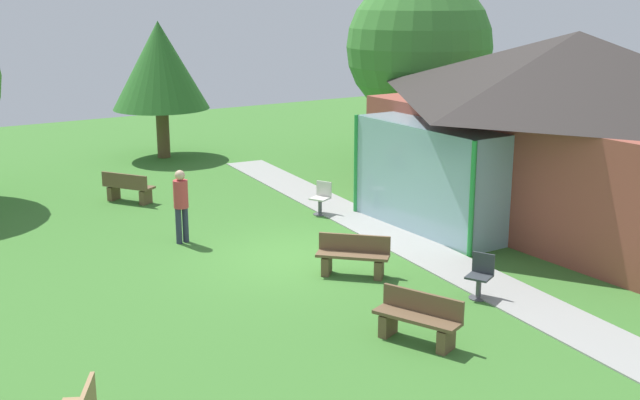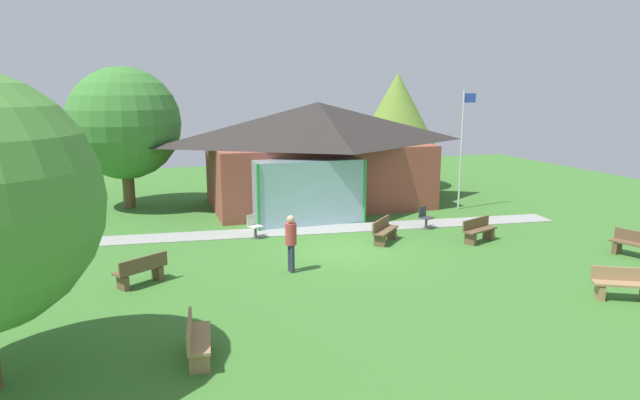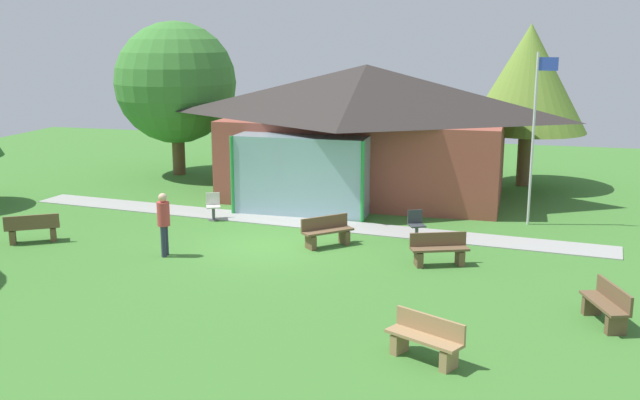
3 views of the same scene
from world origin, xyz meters
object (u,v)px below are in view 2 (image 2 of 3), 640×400
Objects in this scene: flagpole at (462,144)px; bench_mid_left at (141,271)px; tree_behind_pavilion_right at (397,111)px; bench_front_left at (197,341)px; visitor_strolling_lawn at (291,239)px; bench_mid_right at (479,231)px; tree_behind_pavilion_left at (124,124)px; bench_front_right at (623,285)px; patio_chair_west at (254,227)px; patio_chair_lawn_spare at (425,218)px; pavilion at (318,153)px; bench_lawn_far_right at (636,245)px; bench_rear_near_path at (384,231)px.

bench_mid_left is at bearing -156.93° from flagpole.
tree_behind_pavilion_right is at bearing 92.21° from flagpole.
bench_front_left is 0.88× the size of visitor_strolling_lawn.
tree_behind_pavilion_left is (-12.06, 9.86, 3.45)m from bench_mid_right.
bench_front_right is 0.24× the size of tree_behind_pavilion_left.
patio_chair_west is (-7.57, 2.96, 0.01)m from bench_mid_right.
tree_behind_pavilion_right is (12.48, 16.98, 3.77)m from bench_front_left.
tree_behind_pavilion_right is (2.96, 8.94, 3.76)m from patio_chair_lawn_spare.
bench_mid_left is (-7.87, -8.55, -2.09)m from pavilion.
bench_front_left is at bearing 26.83° from bench_front_right.
bench_front_left is at bearing 80.40° from bench_lawn_far_right.
flagpole reaches higher than bench_front_right.
tree_behind_pavilion_right is at bearing -67.99° from bench_front_right.
visitor_strolling_lawn is (-3.98, -2.08, 0.62)m from bench_rear_near_path.
bench_front_right is 20.37m from tree_behind_pavilion_left.
bench_mid_left and bench_front_left have the same top height.
bench_front_left is at bearing -84.07° from tree_behind_pavilion_left.
bench_front_right is 1.02× the size of bench_mid_left.
visitor_strolling_lawn reaches higher than bench_front_right.
visitor_strolling_lawn reaches higher than bench_mid_right.
visitor_strolling_lawn reaches higher than bench_front_left.
pavilion reaches higher than bench_mid_left.
pavilion is at bearing -86.30° from bench_mid_right.
flagpole is at bearing -64.37° from visitor_strolling_lawn.
patio_chair_west is at bearing -31.39° from patio_chair_lawn_spare.
patio_chair_west is 1.00× the size of patio_chair_lawn_spare.
bench_mid_left is 0.24× the size of tree_behind_pavilion_right.
bench_mid_right is at bearing -88.16° from visitor_strolling_lawn.
patio_chair_west is (2.87, 8.72, 0.01)m from bench_front_left.
tree_behind_pavilion_left is (-8.80, 8.90, 3.45)m from bench_rear_near_path.
bench_front_left is at bearing -116.86° from pavilion.
flagpole reaches higher than patio_chair_lawn_spare.
bench_front_right is 1.78× the size of patio_chair_west.
bench_front_right is at bearing 72.06° from bench_mid_right.
bench_lawn_far_right is (1.52, -8.12, -2.55)m from flagpole.
tree_behind_pavilion_right is at bearing -165.19° from patio_chair_west.
patio_chair_lawn_spare is at bearing -53.36° from bench_front_right.
tree_behind_pavilion_left is (-4.81, 10.98, 2.83)m from visitor_strolling_lawn.
tree_behind_pavilion_right is (14.10, 1.37, 0.32)m from tree_behind_pavilion_left.
patio_chair_west is (-11.37, 6.11, 0.01)m from bench_lawn_far_right.
pavilion is at bearing -155.83° from patio_chair_west.
bench_rear_near_path is at bearing -38.22° from bench_mid_right.
bench_front_left is 0.25× the size of tree_behind_pavilion_right.
visitor_strolling_lawn is at bearing -13.00° from bench_mid_right.
pavilion is 6.98× the size of bench_front_left.
bench_mid_right is (-3.80, 3.15, 0.00)m from bench_lawn_far_right.
bench_front_left is 1.79× the size of patio_chair_lawn_spare.
bench_lawn_far_right is 0.25× the size of tree_behind_pavilion_right.
bench_mid_right is (10.44, 5.76, 0.00)m from bench_front_left.
tree_behind_pavilion_left reaches higher than bench_lawn_far_right.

